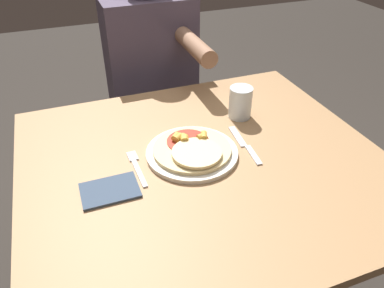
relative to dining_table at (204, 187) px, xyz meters
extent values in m
cube|color=#9E754C|center=(0.00, 0.00, 0.09)|extent=(1.09, 0.99, 0.03)
cylinder|color=#9E754C|center=(-0.49, 0.44, -0.29)|extent=(0.06, 0.06, 0.73)
cylinder|color=#9E754C|center=(0.49, 0.44, -0.29)|extent=(0.06, 0.06, 0.73)
cylinder|color=silver|center=(-0.03, 0.04, 0.12)|extent=(0.28, 0.28, 0.01)
cylinder|color=#E0C689|center=(-0.03, 0.04, 0.13)|extent=(0.24, 0.24, 0.01)
cylinder|color=#9E2819|center=(-0.03, 0.08, 0.14)|extent=(0.13, 0.13, 0.00)
cylinder|color=beige|center=(-0.03, 0.00, 0.14)|extent=(0.15, 0.15, 0.01)
cylinder|color=gold|center=(-0.04, 0.08, 0.15)|extent=(0.03, 0.03, 0.02)
cylinder|color=gold|center=(-0.05, 0.09, 0.15)|extent=(0.04, 0.03, 0.02)
cylinder|color=gold|center=(0.02, 0.07, 0.15)|extent=(0.03, 0.04, 0.02)
cylinder|color=gold|center=(-0.04, 0.08, 0.15)|extent=(0.03, 0.03, 0.02)
cylinder|color=gold|center=(-0.06, 0.10, 0.15)|extent=(0.03, 0.03, 0.02)
cylinder|color=gold|center=(0.01, 0.07, 0.15)|extent=(0.03, 0.02, 0.02)
cube|color=silver|center=(-0.20, 0.01, 0.11)|extent=(0.02, 0.13, 0.00)
cube|color=silver|center=(-0.20, 0.09, 0.11)|extent=(0.03, 0.05, 0.00)
cube|color=silver|center=(0.15, -0.03, 0.11)|extent=(0.03, 0.10, 0.00)
cube|color=silver|center=(0.15, 0.08, 0.11)|extent=(0.03, 0.12, 0.00)
cylinder|color=silver|center=(0.21, 0.20, 0.16)|extent=(0.08, 0.08, 0.11)
cube|color=#38475B|center=(-0.30, -0.04, 0.11)|extent=(0.16, 0.11, 0.01)
cylinder|color=#2D2D38|center=(-0.05, 0.78, -0.39)|extent=(0.11, 0.11, 0.52)
cylinder|color=#2D2D38|center=(0.13, 0.78, -0.39)|extent=(0.11, 0.11, 0.52)
cube|color=#4C4256|center=(0.04, 0.78, 0.14)|extent=(0.40, 0.22, 0.54)
cylinder|color=#8E664C|center=(0.16, 0.52, 0.26)|extent=(0.07, 0.30, 0.07)
camera|label=1|loc=(-0.35, -0.83, 0.80)|focal=35.00mm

